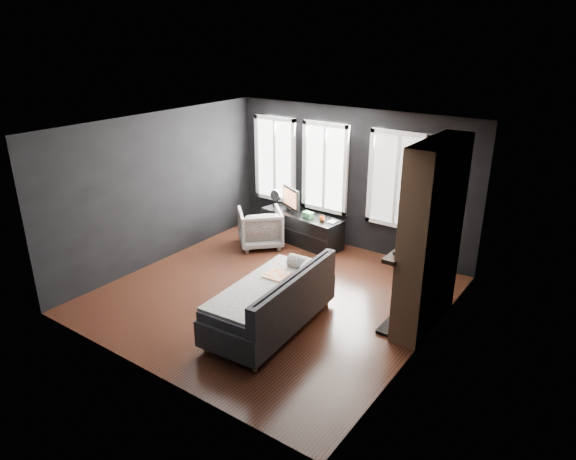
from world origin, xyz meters
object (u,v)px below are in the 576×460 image
Objects in this scene: armchair at (260,226)px; media_console at (302,228)px; monitor at (291,198)px; mantel_vase at (426,226)px; sofa at (270,298)px; mug at (322,218)px; book at (329,216)px.

media_console is (0.58, 0.61, -0.12)m from armchair.
armchair is at bearing -86.60° from monitor.
media_console is 9.53× the size of mantel_vase.
armchair is (-1.96, 2.26, -0.05)m from sofa.
mug reaches higher than media_console.
book is 1.14× the size of mantel_vase.
mug is at bearing 158.13° from mantel_vase.
sofa is 2.96m from book.
monitor is at bearing 179.96° from media_console.
mantel_vase reaches higher than sofa.
book is at bearing 23.45° from monitor.
monitor is 0.86m from mug.
media_console is 2.83× the size of monitor.
armchair is 1.24m from mug.
mantel_vase is at bearing 8.24° from monitor.
monitor reaches higher than mug.
monitor is at bearing -159.45° from armchair.
book is at bearing 155.38° from mantel_vase.
monitor is 0.95m from book.
mantel_vase reaches higher than book.
mug is at bearing 103.54° from sofa.
book reaches higher than media_console.
armchair is at bearing 172.75° from mantel_vase.
book is (0.93, -0.06, -0.17)m from monitor.
monitor is at bearing 170.09° from mug.
monitor is 5.51× the size of mug.
mug is (0.53, -0.10, 0.35)m from media_console.
sofa is 2.91m from mug.
mug is (0.82, -0.14, -0.22)m from monitor.
sofa is at bearing -56.81° from media_console.
sofa reaches higher than armchair.
armchair is at bearing 127.23° from sofa.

